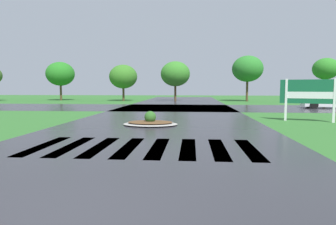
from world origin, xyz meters
name	(u,v)px	position (x,y,z in m)	size (l,w,h in m)	color
asphalt_roadway	(161,126)	(0.00, 10.00, 0.00)	(9.95, 80.00, 0.01)	#2B2B30
asphalt_cross_road	(175,108)	(0.00, 22.21, 0.00)	(90.00, 8.95, 0.01)	#2B2B30
crosswalk_stripes	(144,147)	(0.00, 5.21, 0.00)	(6.75, 3.05, 0.01)	white
estate_billboard	(310,93)	(7.66, 12.45, 1.49)	(2.81, 1.03, 2.28)	white
median_island	(150,122)	(-0.53, 10.28, 0.14)	(2.62, 1.83, 0.68)	#9E9B93
car_silver_hatch	(330,102)	(13.32, 22.49, 0.58)	(4.63, 2.43, 1.22)	silver
background_treeline	(155,73)	(-3.30, 34.07, 3.65)	(45.58, 5.98, 5.81)	#4C3823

